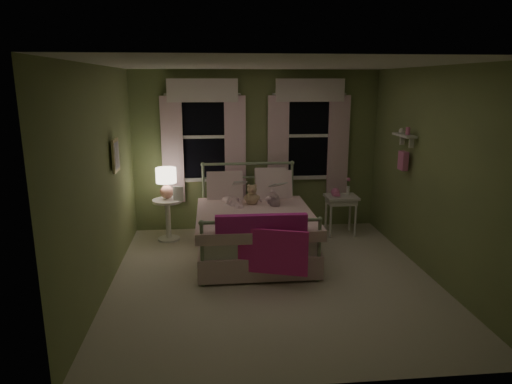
{
  "coord_description": "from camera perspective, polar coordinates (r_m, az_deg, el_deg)",
  "views": [
    {
      "loc": [
        -0.74,
        -5.28,
        2.42
      ],
      "look_at": [
        -0.16,
        0.51,
        1.0
      ],
      "focal_mm": 32.0,
      "sensor_mm": 36.0,
      "label": 1
    }
  ],
  "objects": [
    {
      "name": "nightstand_right",
      "position": [
        7.38,
        10.6,
        -1.21
      ],
      "size": [
        0.5,
        0.4,
        0.64
      ],
      "color": "white",
      "rests_on": "ground"
    },
    {
      "name": "window_left",
      "position": [
        7.36,
        -6.57,
        7.39
      ],
      "size": [
        1.34,
        0.13,
        1.96
      ],
      "color": "black",
      "rests_on": "room_shell"
    },
    {
      "name": "framed_picture",
      "position": [
        6.08,
        -17.13,
        4.39
      ],
      "size": [
        0.03,
        0.32,
        0.42
      ],
      "color": "beige",
      "rests_on": "room_shell"
    },
    {
      "name": "child_right",
      "position": [
        6.79,
        1.71,
        0.98
      ],
      "size": [
        0.37,
        0.3,
        0.71
      ],
      "primitive_type": "imported",
      "rotation": [
        0.0,
        0.0,
        3.23
      ],
      "color": "#F7D1DD",
      "rests_on": "bed"
    },
    {
      "name": "table_lamp",
      "position": [
        7.06,
        -11.15,
        1.47
      ],
      "size": [
        0.31,
        0.31,
        0.48
      ],
      "color": "#EF9F8D",
      "rests_on": "nightstand_left"
    },
    {
      "name": "wall_shelf",
      "position": [
        6.6,
        18.0,
        5.23
      ],
      "size": [
        0.15,
        0.5,
        0.6
      ],
      "color": "white",
      "rests_on": "room_shell"
    },
    {
      "name": "pink_toy",
      "position": [
        7.31,
        9.91,
        -0.05
      ],
      "size": [
        0.14,
        0.19,
        0.14
      ],
      "color": "pink",
      "rests_on": "nightstand_right"
    },
    {
      "name": "teddy_bear",
      "position": [
        6.63,
        -0.52,
        -0.5
      ],
      "size": [
        0.24,
        0.2,
        0.32
      ],
      "color": "tan",
      "rests_on": "bed"
    },
    {
      "name": "bed",
      "position": [
        6.49,
        -0.25,
        -4.66
      ],
      "size": [
        1.58,
        2.04,
        1.18
      ],
      "color": "white",
      "rests_on": "ground"
    },
    {
      "name": "book_right",
      "position": [
        6.55,
        1.99,
        0.45
      ],
      "size": [
        0.22,
        0.16,
        0.26
      ],
      "primitive_type": "imported",
      "rotation": [
        1.22,
        0.0,
        0.29
      ],
      "color": "beige",
      "rests_on": "child_right"
    },
    {
      "name": "book_left",
      "position": [
        6.49,
        -2.92,
        0.7
      ],
      "size": [
        0.2,
        0.12,
        0.26
      ],
      "primitive_type": "imported",
      "rotation": [
        1.22,
        0.0,
        0.04
      ],
      "color": "beige",
      "rests_on": "child_left"
    },
    {
      "name": "window_right",
      "position": [
        7.53,
        6.6,
        7.53
      ],
      "size": [
        1.34,
        0.13,
        1.96
      ],
      "color": "black",
      "rests_on": "room_shell"
    },
    {
      "name": "child_left",
      "position": [
        6.73,
        -3.03,
        1.32
      ],
      "size": [
        0.33,
        0.25,
        0.82
      ],
      "primitive_type": "imported",
      "rotation": [
        0.0,
        0.0,
        3.35
      ],
      "color": "#F7D1DD",
      "rests_on": "bed"
    },
    {
      "name": "bud_vase",
      "position": [
        7.4,
        11.46,
        0.7
      ],
      "size": [
        0.06,
        0.06,
        0.28
      ],
      "color": "white",
      "rests_on": "nightstand_right"
    },
    {
      "name": "book_nightstand",
      "position": [
        7.04,
        -10.29,
        -1.01
      ],
      "size": [
        0.21,
        0.25,
        0.02
      ],
      "primitive_type": "imported",
      "rotation": [
        0.0,
        0.0,
        -0.22
      ],
      "color": "beige",
      "rests_on": "nightstand_left"
    },
    {
      "name": "nightstand_left",
      "position": [
        7.19,
        -10.96,
        -2.71
      ],
      "size": [
        0.46,
        0.46,
        0.65
      ],
      "color": "white",
      "rests_on": "ground"
    },
    {
      "name": "pink_throw",
      "position": [
        5.46,
        0.71,
        -5.66
      ],
      "size": [
        1.1,
        0.37,
        0.71
      ],
      "color": "#D0289A",
      "rests_on": "bed"
    },
    {
      "name": "room_shell",
      "position": [
        5.45,
        2.24,
        1.84
      ],
      "size": [
        4.2,
        4.2,
        4.2
      ],
      "color": "beige",
      "rests_on": "ground"
    }
  ]
}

